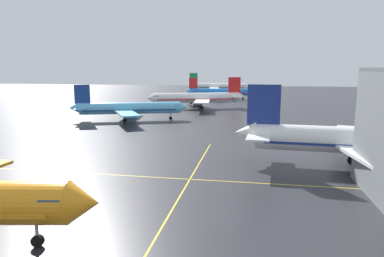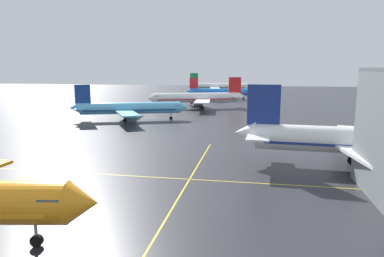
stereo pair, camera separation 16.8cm
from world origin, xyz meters
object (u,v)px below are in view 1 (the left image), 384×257
object	(u,v)px
airliner_third_row	(129,108)
airliner_far_right_stand	(219,92)
airliner_far_left_stand	(197,98)
airliner_distant_taxiway	(217,87)
airliner_second_row	(368,141)

from	to	relation	value
airliner_third_row	airliner_far_right_stand	bearing A→B (deg)	76.09
airliner_far_left_stand	airliner_distant_taxiway	xyz separation A→B (m)	(-0.72, 81.58, 0.15)
airliner_second_row	airliner_far_right_stand	bearing A→B (deg)	106.43
airliner_far_right_stand	airliner_distant_taxiway	world-z (taller)	airliner_distant_taxiway
airliner_third_row	airliner_distant_taxiway	distance (m)	117.45
airliner_third_row	airliner_far_right_stand	distance (m)	78.63
airliner_third_row	airliner_distant_taxiway	world-z (taller)	airliner_distant_taxiway
airliner_third_row	airliner_far_left_stand	xyz separation A→B (m)	(14.75, 35.02, 0.41)
airliner_third_row	airliner_second_row	bearing A→B (deg)	-37.67
airliner_third_row	airliner_distant_taxiway	size ratio (longest dim) A/B	0.84
airliner_far_right_stand	airliner_distant_taxiway	size ratio (longest dim) A/B	0.85
airliner_far_right_stand	airliner_third_row	bearing A→B (deg)	-103.91
airliner_second_row	airliner_far_left_stand	size ratio (longest dim) A/B	1.10
airliner_third_row	airliner_far_left_stand	world-z (taller)	airliner_far_left_stand
airliner_second_row	airliner_third_row	world-z (taller)	airliner_second_row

